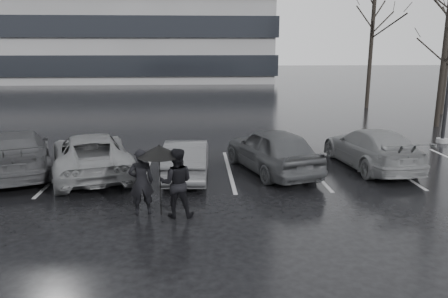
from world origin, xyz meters
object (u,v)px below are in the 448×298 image
car_main (272,150)px  car_west_c (17,153)px  tree_north (371,43)px  car_west_a (187,159)px  tree_east (445,48)px  tree_ne (447,56)px  car_east (371,148)px  car_west_b (91,154)px  pedestrian_left (141,182)px  pedestrian_right (176,183)px

car_main → car_west_c: car_main is taller
car_west_c → tree_north: tree_north is taller
car_west_a → tree_east: size_ratio=0.47×
tree_ne → car_main: bearing=-136.7°
car_east → tree_north: size_ratio=0.55×
car_west_b → tree_east: 18.00m
pedestrian_left → tree_north: tree_north is taller
car_west_a → car_west_c: (-5.54, 0.71, 0.10)m
car_east → car_main: bearing=-0.4°
car_east → pedestrian_right: pedestrian_right is taller
car_main → tree_north: bearing=-138.9°
car_west_c → tree_east: 20.09m
tree_ne → car_west_b: bearing=-147.4°
car_west_c → tree_ne: 23.97m
car_west_b → pedestrian_left: size_ratio=2.95×
pedestrian_left → pedestrian_right: (0.87, -0.18, 0.02)m
pedestrian_right → tree_ne: (15.49, 15.46, 2.64)m
car_west_b → car_east: car_west_b is taller
car_west_b → tree_north: (14.90, 14.75, 3.56)m
car_west_a → pedestrian_left: bearing=73.4°
car_east → tree_ne: size_ratio=0.67×
car_main → pedestrian_right: (-2.99, -3.70, 0.11)m
pedestrian_left → car_west_a: bearing=-121.7°
car_east → tree_east: (6.49, 7.41, 3.32)m
car_west_a → car_west_c: bearing=-4.9°
car_west_c → car_west_a: bearing=153.0°
car_west_c → tree_east: bearing=-177.4°
car_west_b → tree_ne: (18.40, 11.75, 2.81)m
car_main → pedestrian_right: size_ratio=2.56×
car_east → car_west_a: bearing=1.2°
car_west_a → tree_ne: size_ratio=0.53×
tree_ne → tree_north: 4.67m
car_west_b → car_west_c: size_ratio=1.00×
tree_north → car_main: bearing=-121.4°
tree_east → tree_ne: 4.74m
tree_north → car_west_a: bearing=-127.8°
pedestrian_right → car_west_b: bearing=-49.8°
pedestrian_right → tree_ne: bearing=-133.1°
car_west_b → car_east: 9.42m
car_main → car_west_b: size_ratio=0.89×
car_west_a → tree_east: (12.81, 8.22, 3.38)m
pedestrian_right → tree_ne: tree_ne is taller
pedestrian_left → pedestrian_right: bearing=155.4°
car_west_b → pedestrian_left: bearing=103.6°
car_west_a → tree_east: tree_east is taller
car_west_a → tree_north: 19.60m
car_main → car_west_a: size_ratio=1.18×
car_main → car_west_b: (-5.91, 0.01, -0.06)m
car_west_c → pedestrian_left: pedestrian_left is taller
car_west_c → tree_east: size_ratio=0.62×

